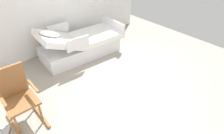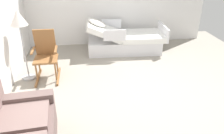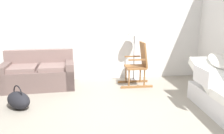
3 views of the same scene
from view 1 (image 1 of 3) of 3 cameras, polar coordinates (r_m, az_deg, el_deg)
name	(u,v)px [view 1 (image 1 of 3)]	position (r m, az deg, el deg)	size (l,w,h in m)	color
ground_plane	(131,94)	(3.99, 5.55, -7.75)	(6.55, 6.55, 0.00)	gray
hospital_bed	(80,45)	(5.12, -9.24, 6.42)	(1.10, 2.15, 0.97)	silver
rocking_chair	(19,97)	(3.49, -25.36, -7.91)	(0.76, 0.51, 1.05)	brown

